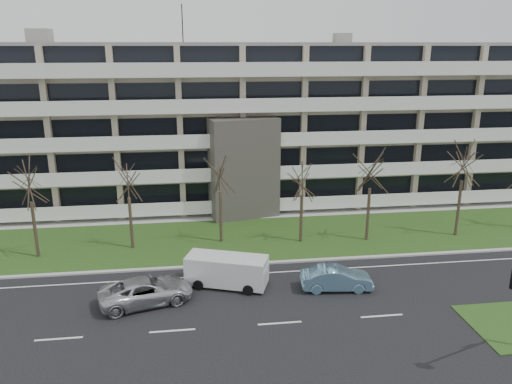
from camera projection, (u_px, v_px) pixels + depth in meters
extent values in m
plane|color=black|center=(280.00, 323.00, 28.13)|extent=(160.00, 160.00, 0.00)
cube|color=#254617|center=(252.00, 238.00, 40.48)|extent=(90.00, 10.00, 0.06)
cube|color=#B2B2AD|center=(260.00, 263.00, 35.72)|extent=(90.00, 0.35, 0.12)
cube|color=#B2B2AD|center=(244.00, 216.00, 45.71)|extent=(90.00, 2.00, 0.08)
cube|color=white|center=(263.00, 273.00, 34.31)|extent=(90.00, 0.12, 0.01)
cube|color=#C4B898|center=(236.00, 123.00, 50.25)|extent=(60.00, 12.00, 15.00)
cube|color=gray|center=(235.00, 44.00, 48.07)|extent=(60.50, 12.50, 0.30)
cube|color=#4C4742|center=(244.00, 168.00, 44.44)|extent=(6.39, 3.69, 9.00)
cube|color=black|center=(244.00, 196.00, 44.96)|extent=(4.92, 1.19, 3.50)
cube|color=gray|center=(40.00, 35.00, 45.61)|extent=(2.00, 2.00, 1.20)
cylinder|color=black|center=(182.00, 24.00, 46.92)|extent=(0.10, 0.10, 3.50)
cube|color=black|center=(243.00, 191.00, 46.06)|extent=(58.00, 0.10, 1.80)
cube|color=white|center=(244.00, 209.00, 45.83)|extent=(58.00, 1.40, 0.22)
cube|color=white|center=(245.00, 205.00, 45.05)|extent=(58.00, 0.08, 1.00)
cube|color=black|center=(243.00, 159.00, 45.20)|extent=(58.00, 0.10, 1.80)
cube|color=white|center=(244.00, 177.00, 44.98)|extent=(58.00, 1.40, 0.22)
cube|color=white|center=(244.00, 173.00, 44.20)|extent=(58.00, 0.08, 1.00)
cube|color=black|center=(243.00, 127.00, 44.35)|extent=(58.00, 0.10, 1.80)
cube|color=white|center=(243.00, 145.00, 44.13)|extent=(58.00, 1.40, 0.22)
cube|color=white|center=(244.00, 139.00, 43.34)|extent=(58.00, 0.08, 1.00)
cube|color=black|center=(242.00, 92.00, 43.50)|extent=(58.00, 0.10, 1.80)
cube|color=white|center=(243.00, 111.00, 43.28)|extent=(58.00, 1.40, 0.22)
cube|color=white|center=(244.00, 104.00, 42.49)|extent=(58.00, 0.08, 1.00)
cube|color=black|center=(242.00, 57.00, 42.65)|extent=(58.00, 0.10, 1.80)
cube|color=white|center=(243.00, 75.00, 42.43)|extent=(58.00, 1.40, 0.22)
cube|color=white|center=(244.00, 68.00, 41.64)|extent=(58.00, 0.08, 1.00)
imported|color=silver|center=(146.00, 291.00, 30.15)|extent=(6.11, 3.98, 1.56)
imported|color=#73A7C8|center=(336.00, 278.00, 31.86)|extent=(4.67, 2.00, 1.50)
cube|color=silver|center=(227.00, 270.00, 32.24)|extent=(5.54, 3.56, 1.83)
cube|color=black|center=(227.00, 262.00, 32.09)|extent=(5.13, 3.30, 0.67)
cube|color=silver|center=(264.00, 275.00, 31.78)|extent=(0.93, 1.83, 1.15)
cylinder|color=black|center=(198.00, 285.00, 31.89)|extent=(0.72, 0.45, 0.67)
cylinder|color=black|center=(207.00, 272.00, 33.69)|extent=(0.72, 0.45, 0.67)
cylinder|color=black|center=(248.00, 290.00, 31.23)|extent=(0.72, 0.45, 0.67)
cylinder|color=black|center=(255.00, 277.00, 33.03)|extent=(0.72, 0.45, 0.67)
cylinder|color=#382B21|center=(35.00, 230.00, 36.28)|extent=(0.24, 0.24, 4.28)
cylinder|color=#382B21|center=(131.00, 223.00, 37.92)|extent=(0.24, 0.24, 4.09)
cylinder|color=#382B21|center=(221.00, 217.00, 39.14)|extent=(0.24, 0.24, 4.19)
cylinder|color=#382B21|center=(301.00, 219.00, 39.24)|extent=(0.24, 0.24, 3.86)
cylinder|color=#382B21|center=(368.00, 215.00, 39.51)|extent=(0.24, 0.24, 4.33)
cylinder|color=#382B21|center=(458.00, 209.00, 40.43)|extent=(0.24, 0.24, 4.67)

